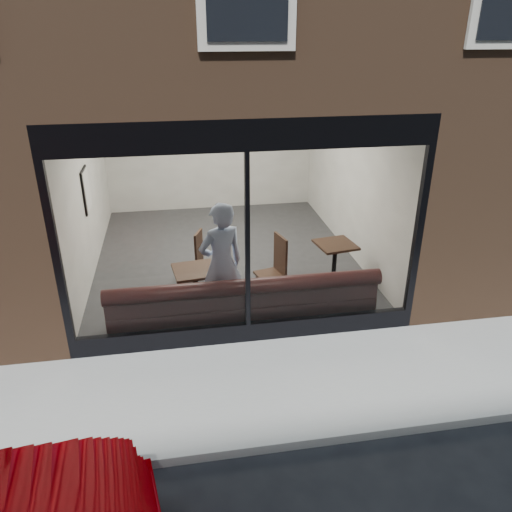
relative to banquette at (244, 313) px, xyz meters
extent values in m
plane|color=black|center=(0.00, -2.45, -0.23)|extent=(120.00, 120.00, 0.00)
cube|color=gray|center=(0.00, -1.45, -0.22)|extent=(40.00, 2.00, 0.01)
cube|color=gray|center=(0.00, -2.50, -0.17)|extent=(40.00, 0.10, 0.12)
cube|color=brown|center=(-3.75, 5.55, 1.38)|extent=(2.50, 12.00, 3.20)
cube|color=brown|center=(3.75, 5.55, 1.38)|extent=(2.50, 12.00, 3.20)
cube|color=brown|center=(0.00, 8.55, 1.38)|extent=(5.00, 6.00, 3.20)
plane|color=#2D2D30|center=(0.00, 2.55, -0.21)|extent=(6.00, 6.00, 0.00)
plane|color=white|center=(0.00, 2.55, 2.97)|extent=(6.00, 6.00, 0.00)
plane|color=beige|center=(0.00, 5.54, 1.37)|extent=(5.00, 0.00, 5.00)
plane|color=beige|center=(-2.49, 2.55, 1.37)|extent=(0.00, 6.00, 6.00)
plane|color=beige|center=(2.49, 2.55, 1.37)|extent=(0.00, 6.00, 6.00)
cube|color=black|center=(0.00, -0.40, -0.08)|extent=(5.00, 0.10, 0.30)
cube|color=black|center=(0.00, -0.40, 2.77)|extent=(5.00, 0.10, 0.40)
cube|color=black|center=(0.00, -0.40, 1.32)|extent=(0.06, 0.10, 2.50)
plane|color=white|center=(0.00, -0.43, 1.33)|extent=(4.80, 0.00, 4.80)
cube|color=#331214|center=(0.00, 0.00, 0.00)|extent=(4.00, 0.55, 0.45)
imported|color=#A6BAE2|center=(-0.30, 0.22, 0.75)|extent=(0.82, 0.68, 1.94)
cube|color=black|center=(-0.69, 0.55, 0.52)|extent=(0.73, 0.73, 0.04)
cube|color=black|center=(1.79, 1.15, 0.52)|extent=(0.73, 0.73, 0.04)
cube|color=black|center=(-0.74, 1.69, 0.01)|extent=(0.48, 0.48, 0.04)
cube|color=black|center=(0.64, 1.16, 0.01)|extent=(0.56, 0.56, 0.04)
cube|color=white|center=(-2.45, 2.44, 1.33)|extent=(0.02, 0.54, 0.72)
camera|label=1|loc=(-0.91, -6.46, 3.99)|focal=35.00mm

